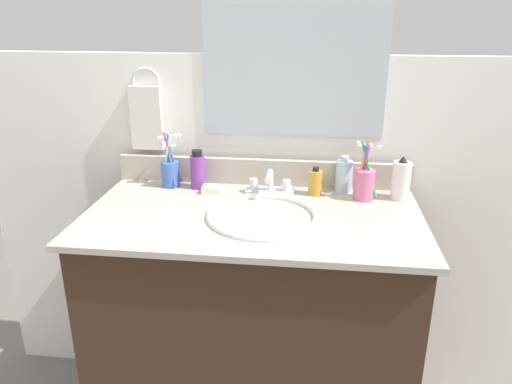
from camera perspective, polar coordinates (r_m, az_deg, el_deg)
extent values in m
cube|color=#382316|center=(1.69, -0.37, -16.42)|extent=(0.97, 0.51, 0.85)
cube|color=#B2A899|center=(1.47, -0.41, -2.87)|extent=(1.01, 0.55, 0.02)
cube|color=#B2A899|center=(1.70, 0.72, 2.34)|extent=(1.01, 0.02, 0.09)
cube|color=white|center=(1.85, 0.89, -4.70)|extent=(2.11, 0.04, 1.30)
cube|color=#B2BCC6|center=(1.65, 4.54, 16.12)|extent=(0.60, 0.01, 0.56)
torus|color=silver|center=(1.76, -12.67, 12.37)|extent=(0.10, 0.01, 0.10)
cube|color=silver|center=(1.76, -12.55, 8.42)|extent=(0.11, 0.04, 0.22)
torus|color=white|center=(1.44, 0.87, -2.75)|extent=(0.34, 0.34, 0.02)
ellipsoid|color=white|center=(1.46, 0.86, -4.36)|extent=(0.29, 0.29, 0.11)
cylinder|color=#B2B5BA|center=(1.48, 0.86, -5.59)|extent=(0.04, 0.04, 0.01)
cube|color=silver|center=(1.63, 1.62, 0.06)|extent=(0.16, 0.05, 0.01)
cylinder|color=silver|center=(1.62, 1.64, 1.26)|extent=(0.02, 0.02, 0.06)
cylinder|color=silver|center=(1.57, 1.53, 1.87)|extent=(0.02, 0.09, 0.02)
cylinder|color=silver|center=(1.63, -0.30, 0.94)|extent=(0.03, 0.03, 0.04)
cylinder|color=silver|center=(1.62, 3.57, 0.78)|extent=(0.03, 0.03, 0.04)
cylinder|color=white|center=(1.63, 16.50, 1.26)|extent=(0.06, 0.06, 0.12)
cone|color=black|center=(1.61, 16.76, 3.66)|extent=(0.03, 0.03, 0.02)
cylinder|color=#7A3899|center=(1.67, -6.79, 2.32)|extent=(0.05, 0.05, 0.11)
cylinder|color=black|center=(1.65, -6.88, 4.51)|extent=(0.03, 0.03, 0.02)
cylinder|color=gold|center=(1.62, 6.91, 1.08)|extent=(0.04, 0.04, 0.08)
cylinder|color=black|center=(1.60, 6.98, 2.65)|extent=(0.02, 0.02, 0.01)
cylinder|color=silver|center=(1.66, 10.18, 1.81)|extent=(0.06, 0.06, 0.11)
cylinder|color=silver|center=(1.64, 10.31, 3.83)|extent=(0.03, 0.03, 0.02)
cylinder|color=#3F66B7|center=(1.71, -9.92, 2.07)|extent=(0.06, 0.06, 0.09)
cylinder|color=green|center=(1.69, -9.68, 3.87)|extent=(0.03, 0.02, 0.18)
cube|color=white|center=(1.67, -9.41, 6.43)|extent=(0.01, 0.02, 0.01)
cylinder|color=orange|center=(1.70, -10.12, 3.75)|extent=(0.02, 0.03, 0.17)
cube|color=white|center=(1.69, -10.36, 6.17)|extent=(0.01, 0.02, 0.01)
cylinder|color=yellow|center=(1.70, -10.28, 3.68)|extent=(0.02, 0.02, 0.16)
cube|color=white|center=(1.69, -10.66, 6.05)|extent=(0.01, 0.02, 0.01)
cylinder|color=blue|center=(1.68, -9.88, 3.51)|extent=(0.04, 0.05, 0.16)
cube|color=white|center=(1.64, -9.63, 5.37)|extent=(0.01, 0.02, 0.02)
cylinder|color=white|center=(1.69, -10.38, 3.78)|extent=(0.04, 0.01, 0.17)
cube|color=white|center=(1.68, -11.14, 6.17)|extent=(0.01, 0.02, 0.01)
cylinder|color=#B23FBF|center=(1.69, -9.68, 3.98)|extent=(0.05, 0.03, 0.18)
cube|color=white|center=(1.67, -8.97, 6.51)|extent=(0.01, 0.02, 0.01)
cylinder|color=#D16693|center=(1.60, 12.43, 0.84)|extent=(0.06, 0.06, 0.10)
cylinder|color=#B23FBF|center=(1.60, 12.45, 2.58)|extent=(0.02, 0.06, 0.17)
cube|color=white|center=(1.60, 12.38, 5.19)|extent=(0.01, 0.02, 0.01)
cylinder|color=green|center=(1.58, 12.98, 2.63)|extent=(0.06, 0.02, 0.18)
cube|color=white|center=(1.56, 14.22, 5.09)|extent=(0.01, 0.02, 0.01)
cylinder|color=yellow|center=(1.60, 12.55, 2.31)|extent=(0.01, 0.03, 0.16)
cube|color=white|center=(1.59, 12.76, 4.72)|extent=(0.01, 0.02, 0.01)
cylinder|color=orange|center=(1.58, 12.16, 2.72)|extent=(0.04, 0.01, 0.19)
cube|color=white|center=(1.56, 11.85, 5.58)|extent=(0.01, 0.02, 0.01)
cylinder|color=blue|center=(1.60, 12.70, 2.61)|extent=(0.03, 0.05, 0.17)
cube|color=white|center=(1.60, 13.20, 5.25)|extent=(0.01, 0.02, 0.01)
cylinder|color=#D8333F|center=(1.59, 12.31, 2.60)|extent=(0.03, 0.05, 0.17)
cube|color=white|center=(1.59, 12.00, 5.28)|extent=(0.01, 0.02, 0.01)
cube|color=white|center=(1.64, -5.14, 0.31)|extent=(0.06, 0.04, 0.02)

